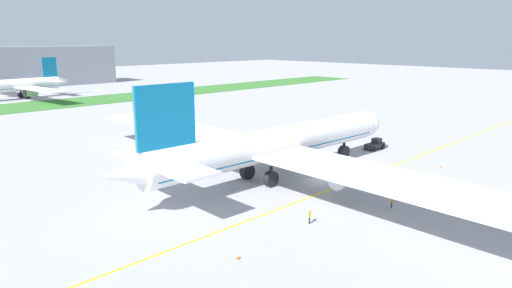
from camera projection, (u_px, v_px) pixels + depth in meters
ground_plane at (319, 181)px, 70.06m from camera, size 600.00×600.00×0.00m
apron_taxi_line at (339, 186)px, 67.54m from camera, size 280.00×0.36×0.01m
grass_median_strip at (40, 105)px, 149.42m from camera, size 320.00×24.00×0.10m
airliner_foreground at (272, 145)px, 69.88m from camera, size 55.09×88.72×15.96m
pushback_tug at (375, 144)px, 90.02m from camera, size 6.27×2.40×2.13m
ground_crew_wingwalker_port at (392, 201)px, 58.67m from camera, size 0.47×0.43×1.56m
ground_crew_marshaller_front at (310, 215)px, 53.55m from camera, size 0.55×0.45×1.76m
traffic_cone_near_nose at (238, 256)px, 45.11m from camera, size 0.36×0.36×0.58m
traffic_cone_port_wing at (440, 166)px, 77.20m from camera, size 0.36×0.36×0.58m
parked_airliner_far_outer at (17, 86)px, 164.23m from camera, size 38.61×60.10×14.59m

